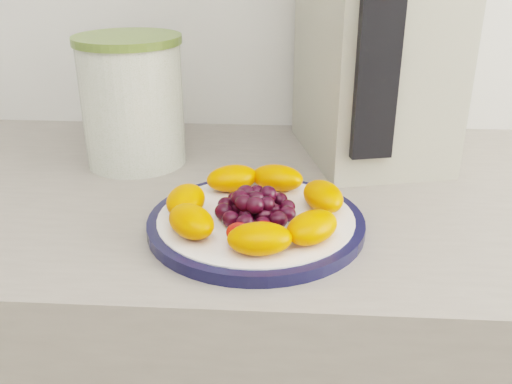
{
  "coord_description": "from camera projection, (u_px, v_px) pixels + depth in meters",
  "views": [
    {
      "loc": [
        -0.0,
        0.44,
        1.23
      ],
      "look_at": [
        -0.04,
        1.07,
        0.95
      ],
      "focal_mm": 40.0,
      "sensor_mm": 36.0,
      "label": 1
    }
  ],
  "objects": [
    {
      "name": "plate_face",
      "position": [
        256.0,
        223.0,
        0.71
      ],
      "size": [
        0.24,
        0.24,
        0.02
      ],
      "primitive_type": "cylinder",
      "color": "white",
      "rests_on": "counter"
    },
    {
      "name": "canister",
      "position": [
        133.0,
        105.0,
        0.88
      ],
      "size": [
        0.18,
        0.18,
        0.19
      ],
      "primitive_type": "cylinder",
      "rotation": [
        0.0,
        0.0,
        0.13
      ],
      "color": "#485C1C",
      "rests_on": "counter"
    },
    {
      "name": "canister_lid",
      "position": [
        127.0,
        39.0,
        0.84
      ],
      "size": [
        0.18,
        0.18,
        0.01
      ],
      "primitive_type": "cylinder",
      "rotation": [
        0.0,
        0.0,
        0.13
      ],
      "color": "#586E2E",
      "rests_on": "canister"
    },
    {
      "name": "appliance_body",
      "position": [
        374.0,
        51.0,
        0.89
      ],
      "size": [
        0.25,
        0.31,
        0.34
      ],
      "primitive_type": "cube",
      "rotation": [
        0.0,
        0.0,
        0.23
      ],
      "color": "#A29F8B",
      "rests_on": "counter"
    },
    {
      "name": "appliance_panel",
      "position": [
        377.0,
        68.0,
        0.75
      ],
      "size": [
        0.06,
        0.03,
        0.25
      ],
      "primitive_type": "cube",
      "rotation": [
        0.0,
        0.0,
        0.23
      ],
      "color": "black",
      "rests_on": "appliance_body"
    },
    {
      "name": "fruit_plate",
      "position": [
        254.0,
        205.0,
        0.69
      ],
      "size": [
        0.23,
        0.23,
        0.04
      ],
      "color": "#FF6000",
      "rests_on": "plate_face"
    },
    {
      "name": "plate_rim",
      "position": [
        256.0,
        223.0,
        0.71
      ],
      "size": [
        0.27,
        0.27,
        0.01
      ],
      "primitive_type": "cylinder",
      "color": "black",
      "rests_on": "counter"
    }
  ]
}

